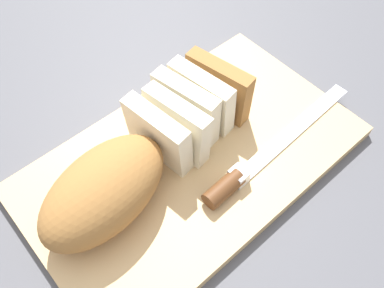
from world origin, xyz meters
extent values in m
plane|color=#4C4C51|center=(0.00, 0.00, 0.00)|extent=(3.00, 3.00, 0.00)
cube|color=tan|center=(0.00, 0.00, 0.01)|extent=(0.47, 0.29, 0.02)
ellipsoid|color=#996633|center=(-0.13, 0.02, 0.06)|extent=(0.19, 0.12, 0.08)
cube|color=beige|center=(-0.03, 0.03, 0.06)|extent=(0.04, 0.10, 0.08)
cube|color=beige|center=(0.00, 0.03, 0.06)|extent=(0.04, 0.10, 0.09)
cube|color=beige|center=(0.03, 0.04, 0.06)|extent=(0.04, 0.10, 0.08)
cube|color=beige|center=(0.06, 0.04, 0.06)|extent=(0.04, 0.10, 0.08)
cube|color=#996633|center=(0.09, 0.04, 0.06)|extent=(0.04, 0.10, 0.08)
cube|color=silver|center=(0.14, -0.07, 0.02)|extent=(0.23, 0.02, 0.00)
cylinder|color=#593319|center=(-0.01, -0.07, 0.03)|extent=(0.06, 0.02, 0.02)
cube|color=silver|center=(0.02, -0.07, 0.03)|extent=(0.02, 0.02, 0.02)
sphere|color=#996633|center=(-0.02, 0.04, 0.02)|extent=(0.01, 0.01, 0.01)
sphere|color=#996633|center=(0.00, 0.08, 0.02)|extent=(0.00, 0.00, 0.00)
sphere|color=#996633|center=(-0.06, 0.00, 0.02)|extent=(0.00, 0.00, 0.00)
sphere|color=#996633|center=(0.02, 0.07, 0.02)|extent=(0.00, 0.00, 0.00)
camera|label=1|loc=(-0.21, -0.22, 0.49)|focal=38.17mm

